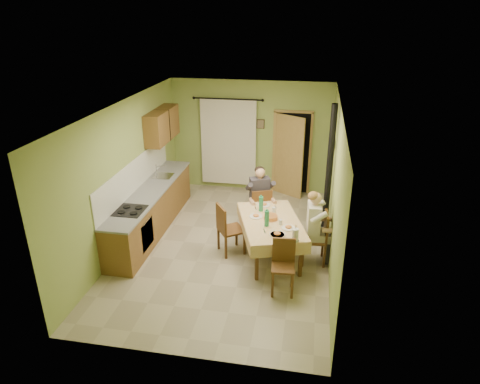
% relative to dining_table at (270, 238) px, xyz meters
% --- Properties ---
extents(floor, '(4.00, 6.00, 0.01)m').
position_rel_dining_table_xyz_m(floor, '(-0.89, 0.22, -0.38)').
color(floor, tan).
rests_on(floor, ground).
extents(room_shell, '(4.04, 6.04, 2.82)m').
position_rel_dining_table_xyz_m(room_shell, '(-0.89, 0.22, 1.44)').
color(room_shell, '#93A956').
rests_on(room_shell, ground).
extents(kitchen_run, '(0.64, 3.64, 1.56)m').
position_rel_dining_table_xyz_m(kitchen_run, '(-2.60, 0.62, 0.10)').
color(kitchen_run, brown).
rests_on(kitchen_run, ground).
extents(upper_cabinets, '(0.35, 1.40, 0.70)m').
position_rel_dining_table_xyz_m(upper_cabinets, '(-2.71, 1.92, 1.57)').
color(upper_cabinets, brown).
rests_on(upper_cabinets, room_shell).
extents(curtain, '(1.70, 0.07, 2.22)m').
position_rel_dining_table_xyz_m(curtain, '(-1.44, 3.12, 0.88)').
color(curtain, black).
rests_on(curtain, ground).
extents(doorway, '(0.96, 0.47, 2.15)m').
position_rel_dining_table_xyz_m(doorway, '(0.13, 3.09, 0.67)').
color(doorway, black).
rests_on(doorway, ground).
extents(dining_table, '(1.53, 1.98, 0.76)m').
position_rel_dining_table_xyz_m(dining_table, '(0.00, 0.00, 0.00)').
color(dining_table, '#D7B078').
rests_on(dining_table, ground).
extents(tableware, '(0.96, 1.49, 0.33)m').
position_rel_dining_table_xyz_m(tableware, '(0.04, -0.10, 0.45)').
color(tableware, white).
rests_on(tableware, dining_table).
extents(chair_far, '(0.55, 0.55, 0.98)m').
position_rel_dining_table_xyz_m(chair_far, '(-0.34, 0.99, -0.09)').
color(chair_far, '#573517').
rests_on(chair_far, ground).
extents(chair_near, '(0.40, 0.40, 0.93)m').
position_rel_dining_table_xyz_m(chair_near, '(0.33, -1.08, -0.09)').
color(chair_near, '#573517').
rests_on(chair_near, ground).
extents(chair_right, '(0.48, 0.48, 1.01)m').
position_rel_dining_table_xyz_m(chair_right, '(0.82, -0.05, -0.09)').
color(chair_right, '#573517').
rests_on(chair_right, ground).
extents(chair_left, '(0.62, 0.62, 1.01)m').
position_rel_dining_table_xyz_m(chair_left, '(-0.77, 0.01, -0.09)').
color(chair_left, '#573517').
rests_on(chair_left, ground).
extents(man_far, '(0.65, 0.59, 1.39)m').
position_rel_dining_table_xyz_m(man_far, '(-0.35, 1.00, 0.50)').
color(man_far, '#38333D').
rests_on(man_far, chair_far).
extents(man_right, '(0.49, 0.60, 1.39)m').
position_rel_dining_table_xyz_m(man_right, '(0.81, -0.05, 0.50)').
color(man_right, beige).
rests_on(man_right, chair_right).
extents(stove_flue, '(0.24, 0.24, 2.80)m').
position_rel_dining_table_xyz_m(stove_flue, '(1.01, 0.82, 0.64)').
color(stove_flue, black).
rests_on(stove_flue, ground).
extents(picture_back, '(0.19, 0.03, 0.23)m').
position_rel_dining_table_xyz_m(picture_back, '(-0.64, 3.19, 1.37)').
color(picture_back, black).
rests_on(picture_back, room_shell).
extents(picture_right, '(0.03, 0.31, 0.21)m').
position_rel_dining_table_xyz_m(picture_right, '(1.08, 1.42, 1.47)').
color(picture_right, brown).
rests_on(picture_right, room_shell).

